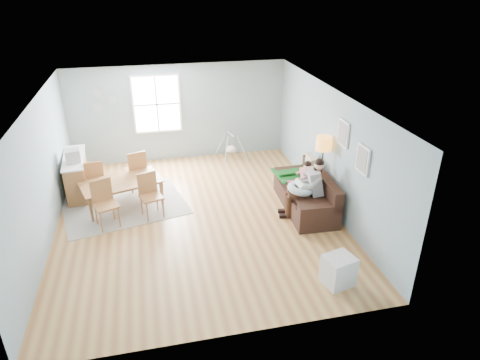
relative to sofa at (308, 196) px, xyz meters
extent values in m
cube|color=#A66A3A|center=(-2.51, 0.11, -0.35)|extent=(8.40, 9.40, 0.08)
cube|color=silver|center=(-2.51, 0.11, 2.69)|extent=(8.40, 9.40, 0.60)
cube|color=#87A5B1|center=(-2.51, 4.77, 1.04)|extent=(8.40, 0.08, 3.90)
cube|color=#87A5B1|center=(-2.51, -4.55, 1.04)|extent=(8.40, 0.08, 3.90)
cube|color=#87A5B1|center=(1.65, 0.11, 1.04)|extent=(0.08, 9.40, 3.90)
cube|color=white|center=(-3.11, 3.58, 1.34)|extent=(1.32, 0.06, 1.62)
cube|color=white|center=(-3.11, 3.55, 1.34)|extent=(1.20, 0.02, 1.50)
cube|color=white|center=(-3.11, 3.54, 1.34)|extent=(1.20, 0.03, 0.04)
cube|color=white|center=(-3.11, 3.54, 1.34)|extent=(0.04, 0.03, 1.50)
cube|color=white|center=(0.46, -1.39, 1.44)|extent=(0.04, 0.44, 0.54)
cube|color=slate|center=(0.43, -1.39, 1.44)|extent=(0.01, 0.36, 0.46)
cube|color=white|center=(0.46, -0.49, 1.64)|extent=(0.04, 0.44, 0.54)
cube|color=slate|center=(0.43, -0.49, 1.64)|extent=(0.01, 0.36, 0.46)
cylinder|color=#8696A1|center=(-4.61, 3.58, 1.74)|extent=(0.24, 0.02, 0.24)
cylinder|color=#8696A1|center=(-4.26, 3.58, 1.54)|extent=(0.26, 0.02, 0.26)
cylinder|color=#8696A1|center=(-4.66, 3.58, 1.34)|extent=(0.28, 0.02, 0.28)
cube|color=black|center=(-0.06, 0.00, -0.09)|extent=(1.00, 2.17, 0.43)
cube|color=black|center=(0.29, -0.01, 0.34)|extent=(0.29, 2.14, 0.44)
cube|color=black|center=(-0.10, -0.96, 0.20)|extent=(0.92, 0.24, 0.16)
cube|color=black|center=(-0.02, 0.97, 0.20)|extent=(0.92, 0.24, 0.16)
cube|color=#166120|center=(-0.05, 0.72, 0.24)|extent=(1.04, 0.91, 0.04)
cube|color=tan|center=(0.25, 0.55, 0.48)|extent=(0.20, 0.52, 0.51)
cube|color=gray|center=(0.01, -0.32, 0.52)|extent=(0.41, 0.48, 0.58)
sphere|color=#E7A78D|center=(0.07, -0.33, 0.91)|extent=(0.22, 0.22, 0.22)
sphere|color=black|center=(0.07, -0.33, 0.95)|extent=(0.21, 0.21, 0.21)
cylinder|color=#3D2216|center=(-0.36, -0.37, 0.24)|extent=(0.47, 0.23, 0.16)
cylinder|color=#3D2216|center=(-0.32, -0.16, 0.24)|extent=(0.47, 0.23, 0.16)
cylinder|color=#3D2216|center=(-0.57, -0.33, -0.04)|extent=(0.13, 0.13, 0.53)
cylinder|color=#3D2216|center=(-0.53, -0.12, -0.04)|extent=(0.13, 0.13, 0.53)
cube|color=black|center=(-0.65, -0.32, -0.27)|extent=(0.25, 0.14, 0.08)
cube|color=black|center=(-0.61, -0.10, -0.27)|extent=(0.25, 0.14, 0.08)
torus|color=silver|center=(-0.31, -0.29, 0.37)|extent=(0.62, 0.60, 0.23)
cylinder|color=silver|center=(-0.31, -0.29, 0.46)|extent=(0.18, 0.33, 0.14)
sphere|color=#E7A78D|center=(-0.31, -0.11, 0.48)|extent=(0.12, 0.12, 0.12)
cube|color=silver|center=(0.00, 0.21, 0.41)|extent=(0.24, 0.27, 0.37)
sphere|color=#E7A78D|center=(0.03, 0.21, 0.66)|extent=(0.17, 0.17, 0.17)
sphere|color=black|center=(0.03, 0.21, 0.69)|extent=(0.17, 0.17, 0.17)
cylinder|color=#D83476|center=(-0.25, 0.14, 0.24)|extent=(0.31, 0.10, 0.09)
cylinder|color=#D83476|center=(-0.25, 0.28, 0.24)|extent=(0.31, 0.10, 0.09)
cylinder|color=#D83476|center=(-0.39, 0.14, 0.07)|extent=(0.08, 0.08, 0.31)
cylinder|color=#D83476|center=(-0.39, 0.29, 0.07)|extent=(0.08, 0.08, 0.31)
cylinder|color=black|center=(0.29, 0.01, -0.29)|extent=(0.30, 0.30, 0.03)
cylinder|color=black|center=(0.29, 0.01, 0.44)|extent=(0.03, 0.03, 1.50)
cylinder|color=#FF9935|center=(0.29, 0.01, 1.25)|extent=(0.34, 0.34, 0.30)
cube|color=silver|center=(-0.44, -2.63, -0.03)|extent=(0.58, 0.54, 0.55)
cube|color=black|center=(-0.65, -2.69, -0.03)|extent=(0.12, 0.37, 0.44)
cube|color=#A29D94|center=(-4.11, 1.02, -0.30)|extent=(3.06, 2.57, 0.01)
imported|color=brown|center=(-4.11, 1.02, 0.01)|extent=(1.99, 1.47, 0.62)
cube|color=#925B32|center=(-4.42, 0.18, 0.19)|extent=(0.60, 0.60, 0.04)
cube|color=#925B32|center=(-4.49, 0.38, 0.47)|extent=(0.43, 0.20, 0.51)
cylinder|color=#925B32|center=(-4.53, -0.06, -0.06)|extent=(0.04, 0.04, 0.50)
cylinder|color=#925B32|center=(-4.18, 0.07, -0.06)|extent=(0.04, 0.04, 0.50)
cylinder|color=#925B32|center=(-4.66, 0.29, -0.06)|extent=(0.04, 0.04, 0.50)
cylinder|color=#925B32|center=(-4.31, 0.42, -0.06)|extent=(0.04, 0.04, 0.50)
cube|color=#925B32|center=(-3.48, 0.39, 0.17)|extent=(0.57, 0.57, 0.04)
cube|color=#925B32|center=(-3.54, 0.58, 0.44)|extent=(0.42, 0.17, 0.49)
cylinder|color=#925B32|center=(-3.59, 0.16, -0.07)|extent=(0.04, 0.04, 0.48)
cylinder|color=#925B32|center=(-3.25, 0.27, -0.07)|extent=(0.04, 0.04, 0.48)
cylinder|color=#925B32|center=(-3.71, 0.51, -0.07)|extent=(0.04, 0.04, 0.48)
cylinder|color=#925B32|center=(-3.36, 0.62, -0.07)|extent=(0.04, 0.04, 0.48)
cube|color=#925B32|center=(-4.75, 1.64, 0.17)|extent=(0.49, 0.49, 0.04)
cube|color=#925B32|center=(-4.72, 1.45, 0.43)|extent=(0.42, 0.09, 0.49)
cylinder|color=#925B32|center=(-4.59, 1.84, -0.07)|extent=(0.04, 0.04, 0.47)
cylinder|color=#925B32|center=(-4.95, 1.80, -0.07)|extent=(0.04, 0.04, 0.47)
cylinder|color=#925B32|center=(-4.55, 1.49, -0.07)|extent=(0.04, 0.04, 0.47)
cylinder|color=#925B32|center=(-4.90, 1.45, -0.07)|extent=(0.04, 0.04, 0.47)
cube|color=#925B32|center=(-3.81, 1.85, 0.20)|extent=(0.60, 0.60, 0.04)
cube|color=#925B32|center=(-3.73, 1.65, 0.48)|extent=(0.44, 0.19, 0.52)
cylinder|color=#925B32|center=(-3.69, 2.10, -0.05)|extent=(0.04, 0.04, 0.51)
cylinder|color=#925B32|center=(-4.05, 1.97, -0.05)|extent=(0.04, 0.04, 0.51)
cylinder|color=#925B32|center=(-3.56, 1.74, -0.05)|extent=(0.04, 0.04, 0.51)
cylinder|color=#925B32|center=(-3.92, 1.61, -0.05)|extent=(0.04, 0.04, 0.51)
cube|color=brown|center=(-5.21, 2.00, 0.14)|extent=(0.58, 1.65, 0.90)
cube|color=silver|center=(-5.21, 2.00, 0.60)|extent=(0.62, 1.69, 0.04)
cube|color=#A5A6AA|center=(-5.17, 1.68, 0.77)|extent=(0.38, 0.36, 0.30)
cube|color=black|center=(-5.32, 1.65, 0.77)|extent=(0.07, 0.25, 0.21)
cylinder|color=#A5A6AA|center=(-1.15, 3.10, 0.48)|extent=(0.12, 0.44, 0.04)
ellipsoid|color=beige|center=(-1.15, 3.10, 0.03)|extent=(0.32, 0.32, 0.20)
cylinder|color=#A5A6AA|center=(-1.15, 3.10, 0.25)|extent=(0.01, 0.01, 0.36)
cylinder|color=#A5A6AA|center=(-1.34, 2.81, 0.09)|extent=(0.23, 0.34, 0.78)
cylinder|color=#A5A6AA|center=(-0.85, 2.90, 0.09)|extent=(0.32, 0.24, 0.78)
cylinder|color=#A5A6AA|center=(-1.44, 3.30, 0.09)|extent=(0.32, 0.24, 0.78)
cylinder|color=#A5A6AA|center=(-0.95, 3.39, 0.09)|extent=(0.23, 0.34, 0.78)
camera|label=1|loc=(-3.39, -8.04, 4.59)|focal=32.00mm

